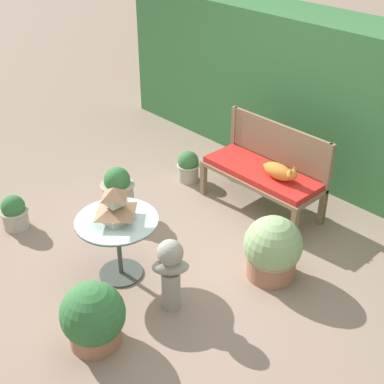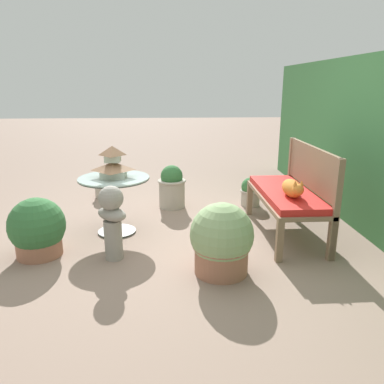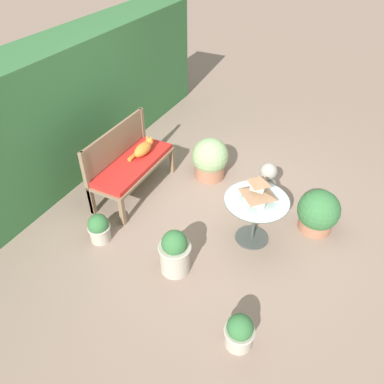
{
  "view_description": "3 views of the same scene",
  "coord_description": "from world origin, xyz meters",
  "px_view_note": "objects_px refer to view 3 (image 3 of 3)",
  "views": [
    {
      "loc": [
        3.1,
        -2.76,
        3.3
      ],
      "look_at": [
        -0.24,
        0.37,
        0.49
      ],
      "focal_mm": 50.0,
      "sensor_mm": 36.0,
      "label": 1
    },
    {
      "loc": [
        3.67,
        0.01,
        1.56
      ],
      "look_at": [
        -0.31,
        0.25,
        0.41
      ],
      "focal_mm": 35.0,
      "sensor_mm": 36.0,
      "label": 2
    },
    {
      "loc": [
        -3.45,
        -1.39,
        3.35
      ],
      "look_at": [
        -0.34,
        0.18,
        0.56
      ],
      "focal_mm": 35.0,
      "sensor_mm": 36.0,
      "label": 3
    }
  ],
  "objects_px": {
    "garden_bench": "(133,167)",
    "potted_plant_bench_right": "(318,213)",
    "cat": "(143,149)",
    "patio_table": "(256,208)",
    "potted_plant_patio_mid": "(99,228)",
    "pagoda_birdhouse": "(258,190)",
    "potted_plant_table_near": "(210,159)",
    "potted_plant_table_far": "(175,252)",
    "potted_plant_hedge_corner": "(239,332)",
    "garden_bust": "(267,183)"
  },
  "relations": [
    {
      "from": "garden_bust",
      "to": "potted_plant_table_far",
      "type": "relative_size",
      "value": 1.24
    },
    {
      "from": "patio_table",
      "to": "potted_plant_table_near",
      "type": "distance_m",
      "value": 1.42
    },
    {
      "from": "potted_plant_table_near",
      "to": "potted_plant_hedge_corner",
      "type": "distance_m",
      "value": 2.71
    },
    {
      "from": "pagoda_birdhouse",
      "to": "potted_plant_hedge_corner",
      "type": "bearing_deg",
      "value": -165.59
    },
    {
      "from": "cat",
      "to": "potted_plant_table_far",
      "type": "bearing_deg",
      "value": -136.89
    },
    {
      "from": "garden_bust",
      "to": "potted_plant_table_far",
      "type": "distance_m",
      "value": 1.6
    },
    {
      "from": "potted_plant_table_near",
      "to": "potted_plant_hedge_corner",
      "type": "height_order",
      "value": "potted_plant_table_near"
    },
    {
      "from": "garden_bench",
      "to": "potted_plant_bench_right",
      "type": "distance_m",
      "value": 2.5
    },
    {
      "from": "cat",
      "to": "patio_table",
      "type": "xyz_separation_m",
      "value": [
        -0.4,
        -1.79,
        -0.09
      ]
    },
    {
      "from": "potted_plant_table_far",
      "to": "potted_plant_patio_mid",
      "type": "bearing_deg",
      "value": 90.3
    },
    {
      "from": "pagoda_birdhouse",
      "to": "potted_plant_patio_mid",
      "type": "xyz_separation_m",
      "value": [
        -0.85,
        1.66,
        -0.57
      ]
    },
    {
      "from": "pagoda_birdhouse",
      "to": "potted_plant_table_far",
      "type": "bearing_deg",
      "value": 144.17
    },
    {
      "from": "garden_bench",
      "to": "pagoda_birdhouse",
      "type": "distance_m",
      "value": 1.85
    },
    {
      "from": "pagoda_birdhouse",
      "to": "potted_plant_patio_mid",
      "type": "height_order",
      "value": "pagoda_birdhouse"
    },
    {
      "from": "potted_plant_bench_right",
      "to": "pagoda_birdhouse",
      "type": "bearing_deg",
      "value": 129.38
    },
    {
      "from": "cat",
      "to": "pagoda_birdhouse",
      "type": "distance_m",
      "value": 1.84
    },
    {
      "from": "potted_plant_table_far",
      "to": "potted_plant_bench_right",
      "type": "bearing_deg",
      "value": -42.43
    },
    {
      "from": "cat",
      "to": "pagoda_birdhouse",
      "type": "height_order",
      "value": "pagoda_birdhouse"
    },
    {
      "from": "potted_plant_patio_mid",
      "to": "garden_bust",
      "type": "bearing_deg",
      "value": -46.74
    },
    {
      "from": "potted_plant_hedge_corner",
      "to": "pagoda_birdhouse",
      "type": "bearing_deg",
      "value": 14.41
    },
    {
      "from": "potted_plant_patio_mid",
      "to": "potted_plant_table_near",
      "type": "bearing_deg",
      "value": -19.36
    },
    {
      "from": "patio_table",
      "to": "potted_plant_bench_right",
      "type": "xyz_separation_m",
      "value": [
        0.54,
        -0.65,
        -0.23
      ]
    },
    {
      "from": "garden_bench",
      "to": "potted_plant_table_near",
      "type": "relative_size",
      "value": 2.2
    },
    {
      "from": "potted_plant_table_near",
      "to": "potted_plant_table_far",
      "type": "xyz_separation_m",
      "value": [
        -1.82,
        -0.4,
        -0.02
      ]
    },
    {
      "from": "garden_bust",
      "to": "potted_plant_hedge_corner",
      "type": "bearing_deg",
      "value": 141.05
    },
    {
      "from": "pagoda_birdhouse",
      "to": "patio_table",
      "type": "bearing_deg",
      "value": 0.0
    },
    {
      "from": "garden_bench",
      "to": "potted_plant_patio_mid",
      "type": "xyz_separation_m",
      "value": [
        -1.01,
        -0.15,
        -0.23
      ]
    },
    {
      "from": "patio_table",
      "to": "potted_plant_table_near",
      "type": "bearing_deg",
      "value": 46.38
    },
    {
      "from": "potted_plant_hedge_corner",
      "to": "potted_plant_bench_right",
      "type": "distance_m",
      "value": 1.93
    },
    {
      "from": "garden_bust",
      "to": "potted_plant_table_near",
      "type": "relative_size",
      "value": 1.13
    },
    {
      "from": "patio_table",
      "to": "potted_plant_patio_mid",
      "type": "distance_m",
      "value": 1.89
    },
    {
      "from": "patio_table",
      "to": "pagoda_birdhouse",
      "type": "distance_m",
      "value": 0.27
    },
    {
      "from": "potted_plant_hedge_corner",
      "to": "potted_plant_bench_right",
      "type": "relative_size",
      "value": 0.68
    },
    {
      "from": "cat",
      "to": "garden_bust",
      "type": "height_order",
      "value": "cat"
    },
    {
      "from": "potted_plant_bench_right",
      "to": "potted_plant_hedge_corner",
      "type": "bearing_deg",
      "value": 171.08
    },
    {
      "from": "patio_table",
      "to": "potted_plant_table_far",
      "type": "xyz_separation_m",
      "value": [
        -0.85,
        0.61,
        -0.22
      ]
    },
    {
      "from": "pagoda_birdhouse",
      "to": "potted_plant_bench_right",
      "type": "bearing_deg",
      "value": -50.62
    },
    {
      "from": "cat",
      "to": "patio_table",
      "type": "relative_size",
      "value": 0.63
    },
    {
      "from": "garden_bench",
      "to": "potted_plant_table_far",
      "type": "relative_size",
      "value": 2.42
    },
    {
      "from": "potted_plant_bench_right",
      "to": "cat",
      "type": "bearing_deg",
      "value": 93.2
    },
    {
      "from": "potted_plant_patio_mid",
      "to": "garden_bench",
      "type": "bearing_deg",
      "value": 8.53
    },
    {
      "from": "pagoda_birdhouse",
      "to": "garden_bust",
      "type": "bearing_deg",
      "value": 5.53
    },
    {
      "from": "cat",
      "to": "potted_plant_patio_mid",
      "type": "height_order",
      "value": "cat"
    },
    {
      "from": "garden_bench",
      "to": "potted_plant_hedge_corner",
      "type": "xyz_separation_m",
      "value": [
        -1.52,
        -2.16,
        -0.24
      ]
    },
    {
      "from": "pagoda_birdhouse",
      "to": "potted_plant_hedge_corner",
      "type": "distance_m",
      "value": 1.53
    },
    {
      "from": "potted_plant_table_near",
      "to": "potted_plant_patio_mid",
      "type": "bearing_deg",
      "value": 160.64
    },
    {
      "from": "garden_bench",
      "to": "pagoda_birdhouse",
      "type": "xyz_separation_m",
      "value": [
        -0.15,
        -1.81,
        0.34
      ]
    },
    {
      "from": "potted_plant_table_near",
      "to": "potted_plant_bench_right",
      "type": "height_order",
      "value": "potted_plant_table_near"
    },
    {
      "from": "garden_bench",
      "to": "cat",
      "type": "height_order",
      "value": "cat"
    },
    {
      "from": "potted_plant_hedge_corner",
      "to": "garden_bench",
      "type": "bearing_deg",
      "value": 54.81
    }
  ]
}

